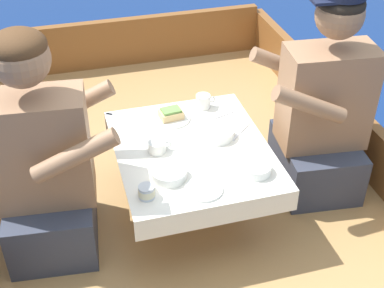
{
  "coord_description": "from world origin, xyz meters",
  "views": [
    {
      "loc": [
        -0.51,
        -1.79,
        2.03
      ],
      "look_at": [
        0.0,
        0.06,
        0.65
      ],
      "focal_mm": 50.0,
      "sensor_mm": 36.0,
      "label": 1
    }
  ],
  "objects": [
    {
      "name": "sandwich",
      "position": [
        -0.03,
        0.31,
        0.66
      ],
      "size": [
        0.12,
        0.09,
        0.05
      ],
      "rotation": [
        0.0,
        0.0,
        0.12
      ],
      "color": "tan",
      "rests_on": "plate_sandwich"
    },
    {
      "name": "gunwale_starboard",
      "position": [
        0.95,
        0.0,
        0.42
      ],
      "size": [
        0.06,
        3.34,
        0.29
      ],
      "primitive_type": "cube",
      "color": "brown",
      "rests_on": "boat_deck"
    },
    {
      "name": "ground_plane",
      "position": [
        0.0,
        0.0,
        0.0
      ],
      "size": [
        60.0,
        60.0,
        0.0
      ],
      "primitive_type": "plane",
      "color": "navy"
    },
    {
      "name": "plate_bread",
      "position": [
        -0.03,
        -0.23,
        0.64
      ],
      "size": [
        0.15,
        0.15,
        0.01
      ],
      "color": "silver",
      "rests_on": "cockpit_table"
    },
    {
      "name": "cockpit_table",
      "position": [
        0.0,
        0.06,
        0.6
      ],
      "size": [
        0.67,
        0.79,
        0.35
      ],
      "color": "#B2B2B7",
      "rests_on": "boat_deck"
    },
    {
      "name": "coffee_cup_starboard",
      "position": [
        0.14,
        0.37,
        0.67
      ],
      "size": [
        0.1,
        0.07,
        0.07
      ],
      "color": "silver",
      "rests_on": "cockpit_table"
    },
    {
      "name": "coffee_cup_port",
      "position": [
        -0.15,
        0.07,
        0.66
      ],
      "size": [
        0.11,
        0.08,
        0.05
      ],
      "color": "silver",
      "rests_on": "cockpit_table"
    },
    {
      "name": "bowl_center_far",
      "position": [
        0.21,
        -0.18,
        0.65
      ],
      "size": [
        0.12,
        0.12,
        0.04
      ],
      "color": "silver",
      "rests_on": "cockpit_table"
    },
    {
      "name": "person_port",
      "position": [
        -0.64,
        0.02,
        0.69
      ],
      "size": [
        0.55,
        0.48,
        1.01
      ],
      "rotation": [
        0.0,
        0.0,
        -0.1
      ],
      "color": "#333847",
      "rests_on": "boat_deck"
    },
    {
      "name": "bowl_port_near",
      "position": [
        0.13,
        0.11,
        0.65
      ],
      "size": [
        0.15,
        0.15,
        0.04
      ],
      "color": "silver",
      "rests_on": "cockpit_table"
    },
    {
      "name": "utensil_knife_starboard",
      "position": [
        0.25,
        0.12,
        0.63
      ],
      "size": [
        0.13,
        0.13,
        0.0
      ],
      "rotation": [
        0.0,
        0.0,
        0.76
      ],
      "color": "silver",
      "rests_on": "cockpit_table"
    },
    {
      "name": "utensil_fork_port",
      "position": [
        -0.27,
        0.4,
        0.63
      ],
      "size": [
        0.16,
        0.1,
        0.0
      ],
      "rotation": [
        0.0,
        0.0,
        2.61
      ],
      "color": "silver",
      "rests_on": "cockpit_table"
    },
    {
      "name": "person_starboard",
      "position": [
        0.64,
        0.08,
        0.7
      ],
      "size": [
        0.55,
        0.49,
        1.04
      ],
      "rotation": [
        0.0,
        0.0,
        3.03
      ],
      "color": "#333847",
      "rests_on": "boat_deck"
    },
    {
      "name": "bow_coaming",
      "position": [
        0.0,
        1.64,
        0.44
      ],
      "size": [
        1.83,
        0.06,
        0.33
      ],
      "primitive_type": "cube",
      "color": "brown",
      "rests_on": "boat_deck"
    },
    {
      "name": "tin_can",
      "position": [
        -0.26,
        -0.21,
        0.66
      ],
      "size": [
        0.07,
        0.07,
        0.05
      ],
      "color": "silver",
      "rests_on": "cockpit_table"
    },
    {
      "name": "bowl_starboard_near",
      "position": [
        -0.15,
        -0.12,
        0.65
      ],
      "size": [
        0.15,
        0.15,
        0.04
      ],
      "color": "silver",
      "rests_on": "cockpit_table"
    },
    {
      "name": "utensil_knife_port",
      "position": [
        0.19,
        0.27,
        0.63
      ],
      "size": [
        0.17,
        0.06,
        0.0
      ],
      "rotation": [
        0.0,
        0.0,
        0.3
      ],
      "color": "silver",
      "rests_on": "cockpit_table"
    },
    {
      "name": "boat_deck",
      "position": [
        0.0,
        0.0,
        0.14
      ],
      "size": [
        1.95,
        3.34,
        0.28
      ],
      "primitive_type": "cube",
      "color": "#A87F4C",
      "rests_on": "ground_plane"
    },
    {
      "name": "plate_sandwich",
      "position": [
        -0.03,
        0.31,
        0.64
      ],
      "size": [
        0.18,
        0.18,
        0.01
      ],
      "color": "silver",
      "rests_on": "cockpit_table"
    }
  ]
}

